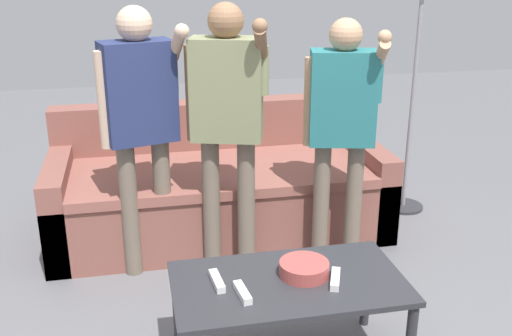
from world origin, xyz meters
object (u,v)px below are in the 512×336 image
(player_right, at_px, (342,117))
(game_remote_wand_far, at_px, (335,279))
(game_remote_nunchuk, at_px, (312,259))
(player_center, at_px, (227,110))
(snack_bowl, at_px, (304,269))
(couch, at_px, (218,188))
(coffee_table, at_px, (289,292))
(player_left, at_px, (140,112))
(game_remote_wand_near, at_px, (242,293))
(game_remote_wand_spare, at_px, (217,281))

(player_right, relative_size, game_remote_wand_far, 8.90)
(game_remote_nunchuk, relative_size, player_center, 0.06)
(player_right, bearing_deg, snack_bowl, -118.11)
(couch, height_order, player_right, player_right)
(snack_bowl, height_order, game_remote_wand_far, snack_bowl)
(game_remote_nunchuk, distance_m, game_remote_wand_far, 0.18)
(couch, relative_size, coffee_table, 2.15)
(player_right, bearing_deg, coffee_table, -121.04)
(couch, bearing_deg, player_left, -134.60)
(player_left, bearing_deg, game_remote_nunchuk, -52.42)
(game_remote_wand_far, bearing_deg, player_left, 124.84)
(player_left, distance_m, player_right, 1.08)
(game_remote_wand_near, bearing_deg, game_remote_wand_spare, 128.44)
(player_left, height_order, player_right, player_left)
(snack_bowl, height_order, game_remote_wand_spare, snack_bowl)
(coffee_table, bearing_deg, snack_bowl, 23.72)
(coffee_table, height_order, player_right, player_right)
(couch, distance_m, game_remote_wand_far, 1.58)
(game_remote_wand_near, relative_size, game_remote_wand_spare, 0.95)
(player_center, bearing_deg, game_remote_nunchuk, -73.80)
(coffee_table, bearing_deg, game_remote_nunchuk, 40.86)
(coffee_table, distance_m, player_center, 1.09)
(couch, distance_m, game_remote_wand_spare, 1.48)
(snack_bowl, height_order, game_remote_nunchuk, snack_bowl)
(coffee_table, relative_size, game_remote_wand_spare, 6.03)
(couch, xyz_separation_m, snack_bowl, (0.16, -1.46, 0.19))
(player_right, distance_m, game_remote_wand_near, 1.26)
(player_center, bearing_deg, player_left, 169.81)
(coffee_table, xyz_separation_m, player_right, (0.52, 0.86, 0.51))
(game_remote_nunchuk, bearing_deg, game_remote_wand_near, -151.10)
(snack_bowl, xyz_separation_m, game_remote_wand_far, (0.11, -0.09, -0.01))
(player_center, bearing_deg, couch, 88.09)
(game_remote_nunchuk, bearing_deg, player_center, 106.20)
(couch, height_order, game_remote_wand_far, couch)
(game_remote_nunchuk, xyz_separation_m, game_remote_wand_far, (0.05, -0.17, -0.01))
(game_remote_wand_far, bearing_deg, player_center, 106.34)
(player_left, bearing_deg, coffee_table, -61.29)
(game_remote_wand_far, bearing_deg, game_remote_nunchuk, 107.02)
(player_left, bearing_deg, snack_bowl, -57.22)
(game_remote_wand_far, bearing_deg, game_remote_wand_near, -176.78)
(coffee_table, relative_size, player_right, 0.69)
(game_remote_nunchuk, height_order, player_center, player_center)
(player_center, xyz_separation_m, player_right, (0.62, -0.07, -0.05))
(player_right, height_order, game_remote_wand_spare, player_right)
(player_right, bearing_deg, couch, 133.58)
(couch, xyz_separation_m, game_remote_wand_far, (0.27, -1.54, 0.18))
(player_left, distance_m, player_center, 0.46)
(game_remote_nunchuk, xyz_separation_m, player_left, (-0.69, 0.90, 0.47))
(couch, distance_m, game_remote_wand_near, 1.58)
(couch, bearing_deg, player_right, -46.42)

